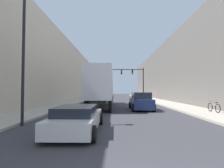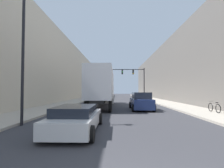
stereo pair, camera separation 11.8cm
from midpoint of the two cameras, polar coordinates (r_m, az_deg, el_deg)
name	(u,v)px [view 2 (the right image)]	position (r m, az deg, el deg)	size (l,w,h in m)	color
sidewalk_right	(157,101)	(32.98, 14.58, -5.28)	(3.46, 80.00, 0.15)	#B2A899
sidewalk_left	(78,101)	(32.87, -11.10, -5.32)	(3.46, 80.00, 0.15)	#B2A899
building_right	(183,71)	(34.50, 22.18, 4.06)	(6.00, 80.00, 11.10)	#66605B
building_left	(52,70)	(34.36, -18.78, 4.42)	(6.00, 80.00, 11.55)	beige
semi_truck	(103,87)	(20.98, -2.89, -0.87)	(2.45, 13.78, 4.21)	silver
sedan_car	(76,119)	(8.58, -11.15, -11.03)	(2.13, 4.80, 1.22)	silver
suv_car	(141,102)	(17.71, 9.67, -5.69)	(2.12, 4.53, 1.75)	navy
traffic_signal_gantry	(136,78)	(35.10, 8.02, 2.02)	(6.61, 0.35, 6.42)	black
street_lamp	(23,33)	(11.37, -26.70, 14.79)	(0.44, 0.44, 8.34)	black
parked_bicycle	(214,108)	(16.76, 30.58, -6.64)	(0.44, 1.82, 0.86)	black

